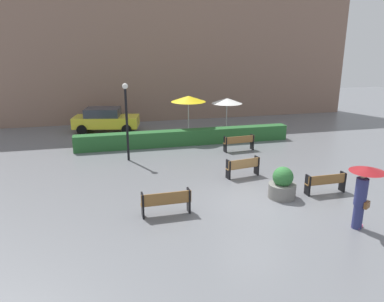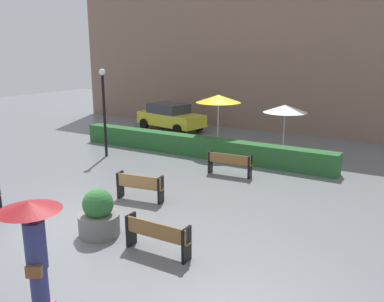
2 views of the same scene
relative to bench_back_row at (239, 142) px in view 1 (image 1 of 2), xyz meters
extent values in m
plane|color=slate|center=(-1.77, -6.47, -0.51)|extent=(60.00, 60.00, 0.00)
cube|color=olive|center=(0.00, 0.06, -0.04)|extent=(1.75, 0.39, 0.04)
cube|color=olive|center=(0.01, -0.10, 0.16)|extent=(1.73, 0.16, 0.36)
cube|color=black|center=(-0.81, -0.02, -0.09)|extent=(0.09, 0.37, 0.85)
cube|color=black|center=(0.80, 0.09, -0.09)|extent=(0.09, 0.37, 0.85)
cube|color=#9E7242|center=(-1.27, -3.81, -0.08)|extent=(1.59, 0.50, 0.04)
cube|color=#9E7242|center=(-1.25, -3.95, 0.14)|extent=(1.55, 0.29, 0.40)
cube|color=black|center=(-1.99, -3.94, -0.09)|extent=(0.12, 0.36, 0.85)
cube|color=black|center=(-0.56, -3.71, -0.09)|extent=(0.12, 0.36, 0.85)
cube|color=olive|center=(-5.22, -6.72, -0.08)|extent=(1.75, 0.30, 0.04)
cube|color=olive|center=(-5.22, -6.87, 0.15)|extent=(1.74, 0.08, 0.42)
cube|color=black|center=(-6.03, -6.76, -0.08)|extent=(0.07, 0.37, 0.87)
cube|color=black|center=(-4.41, -6.72, -0.08)|extent=(0.07, 0.37, 0.87)
cube|color=olive|center=(1.23, -6.34, -0.08)|extent=(1.69, 0.28, 0.04)
cube|color=olive|center=(1.23, -6.49, 0.12)|extent=(1.68, 0.06, 0.36)
cube|color=black|center=(0.45, -6.37, -0.11)|extent=(0.07, 0.36, 0.81)
cube|color=black|center=(2.01, -6.35, -0.11)|extent=(0.07, 0.36, 0.81)
cylinder|color=navy|center=(0.61, -9.16, -0.10)|extent=(0.32, 0.32, 0.82)
cube|color=#F2598C|center=(0.66, -9.13, -0.47)|extent=(0.41, 0.39, 0.08)
cylinder|color=navy|center=(0.61, -9.16, 0.75)|extent=(0.38, 0.38, 0.89)
sphere|color=tan|center=(0.61, -9.16, 1.30)|extent=(0.21, 0.21, 0.21)
cube|color=brown|center=(0.74, -9.34, 0.36)|extent=(0.29, 0.23, 0.22)
cylinder|color=black|center=(0.66, -9.25, 1.08)|extent=(0.02, 0.02, 0.90)
cone|color=maroon|center=(0.66, -9.25, 1.53)|extent=(1.10, 1.10, 0.16)
cylinder|color=slate|center=(-0.62, -6.35, -0.23)|extent=(1.05, 1.05, 0.55)
sphere|color=#2D6B33|center=(-0.62, -6.35, 0.33)|extent=(0.79, 0.79, 0.79)
cylinder|color=black|center=(-6.02, -0.24, 1.29)|extent=(0.12, 0.12, 3.61)
sphere|color=white|center=(-6.02, -0.24, 3.22)|extent=(0.28, 0.28, 0.28)
cylinder|color=silver|center=(-2.12, 3.12, 0.73)|extent=(0.06, 0.06, 2.49)
cone|color=yellow|center=(-2.12, 3.12, 1.98)|extent=(2.08, 2.08, 0.35)
cylinder|color=silver|center=(0.69, 4.21, 0.54)|extent=(0.06, 0.06, 2.11)
cone|color=white|center=(0.69, 4.21, 1.59)|extent=(1.97, 1.97, 0.35)
cube|color=#28602D|center=(-2.59, 1.93, -0.07)|extent=(12.46, 0.70, 0.88)
cube|color=#846656|center=(-1.77, 9.53, 4.66)|extent=(28.00, 1.20, 10.35)
cube|color=yellow|center=(-6.94, 6.38, 0.16)|extent=(4.47, 2.58, 0.70)
cube|color=#333842|center=(-7.14, 6.42, 0.78)|extent=(2.48, 2.03, 0.55)
cylinder|color=black|center=(-5.36, 6.94, -0.19)|extent=(0.67, 0.35, 0.64)
cylinder|color=black|center=(-5.72, 5.23, -0.19)|extent=(0.67, 0.35, 0.64)
cylinder|color=black|center=(-8.16, 7.53, -0.19)|extent=(0.67, 0.35, 0.64)
cylinder|color=black|center=(-8.52, 5.82, -0.19)|extent=(0.67, 0.35, 0.64)
camera|label=1|loc=(-7.14, -18.45, 5.33)|focal=34.83mm
camera|label=2|loc=(6.33, -13.30, 4.08)|focal=37.61mm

